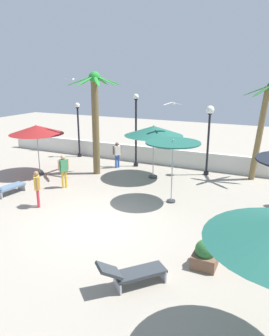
% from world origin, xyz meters
% --- Properties ---
extents(ground_plane, '(56.00, 56.00, 0.00)m').
position_xyz_m(ground_plane, '(0.00, 0.00, 0.00)').
color(ground_plane, '#9E9384').
extents(boundary_wall, '(25.20, 0.30, 1.03)m').
position_xyz_m(boundary_wall, '(0.00, 9.00, 0.52)').
color(boundary_wall, silver).
rests_on(boundary_wall, ground_plane).
extents(patio_umbrella_2, '(2.94, 2.94, 2.82)m').
position_xyz_m(patio_umbrella_2, '(-6.35, 4.09, 2.53)').
color(patio_umbrella_2, '#333338').
rests_on(patio_umbrella_2, ground_plane).
extents(patio_umbrella_3, '(2.33, 2.33, 2.82)m').
position_xyz_m(patio_umbrella_3, '(1.71, 3.33, 2.56)').
color(patio_umbrella_3, '#333338').
rests_on(patio_umbrella_3, ground_plane).
extents(patio_umbrella_4, '(3.12, 3.12, 2.87)m').
position_xyz_m(patio_umbrella_4, '(-0.36, 6.28, 2.57)').
color(patio_umbrella_4, '#333338').
rests_on(patio_umbrella_4, ground_plane).
extents(palm_tree_0, '(2.68, 2.39, 5.12)m').
position_xyz_m(palm_tree_0, '(4.83, 8.25, 3.19)').
color(palm_tree_0, brown).
rests_on(palm_tree_0, ground_plane).
extents(palm_tree_1, '(2.85, 2.94, 5.59)m').
position_xyz_m(palm_tree_1, '(-3.49, 5.59, 3.45)').
color(palm_tree_1, brown).
rests_on(palm_tree_1, ground_plane).
extents(lamp_post_1, '(0.32, 0.32, 3.64)m').
position_xyz_m(lamp_post_1, '(-6.66, 8.45, 2.07)').
color(lamp_post_1, black).
rests_on(lamp_post_1, ground_plane).
extents(lamp_post_2, '(0.31, 0.31, 4.35)m').
position_xyz_m(lamp_post_2, '(-2.15, 7.92, 2.41)').
color(lamp_post_2, black).
rests_on(lamp_post_2, ground_plane).
extents(lamp_post_3, '(0.44, 0.44, 3.84)m').
position_xyz_m(lamp_post_3, '(2.16, 8.01, 2.64)').
color(lamp_post_3, black).
rests_on(lamp_post_3, ground_plane).
extents(lounge_chair_0, '(0.77, 1.92, 0.83)m').
position_xyz_m(lounge_chair_0, '(-5.52, 0.81, 0.40)').
color(lounge_chair_0, '#B7B7BC').
rests_on(lounge_chair_0, ground_plane).
extents(lounge_chair_1, '(1.65, 1.76, 0.83)m').
position_xyz_m(lounge_chair_1, '(2.70, -2.72, 0.40)').
color(lounge_chair_1, '#B7B7BC').
rests_on(lounge_chair_1, ground_plane).
extents(guest_0, '(0.42, 0.43, 1.58)m').
position_xyz_m(guest_0, '(-3.23, 0.41, 0.95)').
color(guest_0, '#D8333F').
rests_on(guest_0, ground_plane).
extents(guest_2, '(0.40, 0.47, 1.56)m').
position_xyz_m(guest_2, '(-3.03, 7.13, 0.94)').
color(guest_2, '#3359B2').
rests_on(guest_2, ground_plane).
extents(guest_3, '(0.39, 0.49, 1.68)m').
position_xyz_m(guest_3, '(-3.70, 2.85, 1.02)').
color(guest_3, gold).
rests_on(guest_3, ground_plane).
extents(seagull_1, '(1.19, 0.59, 0.14)m').
position_xyz_m(seagull_1, '(-7.99, 10.00, 5.09)').
color(seagull_1, white).
extents(seagull_2, '(0.75, 0.83, 0.15)m').
position_xyz_m(seagull_2, '(0.68, 6.13, 4.03)').
color(seagull_2, white).
extents(planter, '(0.70, 0.70, 0.85)m').
position_xyz_m(planter, '(4.24, -1.00, 0.38)').
color(planter, brown).
rests_on(planter, ground_plane).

